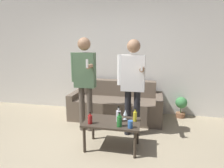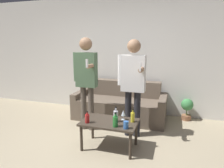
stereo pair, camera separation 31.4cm
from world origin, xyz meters
TOP-DOWN VIEW (x-y plane):
  - ground_plane at (0.00, 0.00)m, footprint 16.00×16.00m
  - wall_back at (0.00, 2.22)m, footprint 8.00×0.06m
  - couch at (0.17, 1.73)m, footprint 1.97×0.86m
  - coffee_table at (0.35, 0.41)m, footprint 0.87×0.54m
  - bottle_orange at (0.49, 0.24)m, footprint 0.08×0.08m
  - bottle_green at (0.70, 0.49)m, footprint 0.06×0.06m
  - bottle_dark at (0.04, 0.25)m, footprint 0.07×0.07m
  - bottle_yellow at (0.45, 0.42)m, footprint 0.07×0.07m
  - wine_glass_near at (0.54, 0.53)m, footprint 0.07×0.07m
  - cup_on_table at (0.66, 0.22)m, footprint 0.07×0.07m
  - person_standing_left at (-0.28, 0.95)m, footprint 0.45×0.43m
  - person_standing_right at (0.60, 0.94)m, footprint 0.48×0.43m
  - potted_plant at (1.57, 2.03)m, footprint 0.25×0.25m

SIDE VIEW (x-z plane):
  - ground_plane at x=0.00m, z-range 0.00..0.00m
  - potted_plant at x=1.57m, z-range 0.05..0.52m
  - couch at x=0.17m, z-range -0.11..0.69m
  - coffee_table at x=0.35m, z-range 0.17..0.61m
  - cup_on_table at x=0.66m, z-range 0.45..0.55m
  - bottle_dark at x=0.04m, z-range 0.43..0.61m
  - bottle_green at x=0.70m, z-range 0.42..0.63m
  - bottle_orange at x=0.49m, z-range 0.42..0.64m
  - bottle_yellow at x=0.45m, z-range 0.42..0.66m
  - wine_glass_near at x=0.54m, z-range 0.47..0.63m
  - person_standing_right at x=0.60m, z-range 0.16..1.87m
  - person_standing_left at x=-0.28m, z-range 0.18..1.92m
  - wall_back at x=0.00m, z-range 0.00..2.70m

